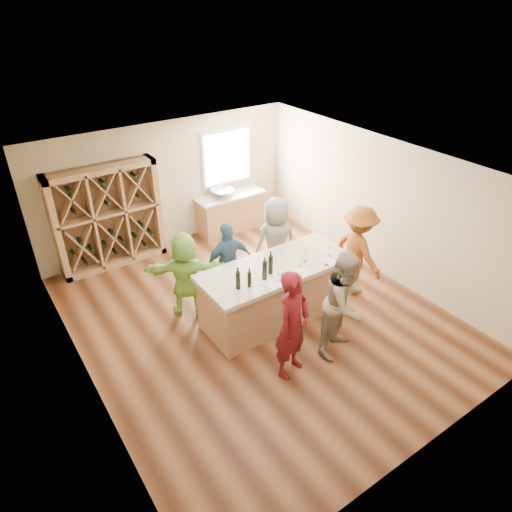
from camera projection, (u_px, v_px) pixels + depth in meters
floor at (258, 318)px, 8.39m from camera, size 6.00×7.00×0.10m
ceiling at (258, 167)px, 6.90m from camera, size 6.00×7.00×0.10m
wall_back at (168, 184)px, 10.16m from camera, size 6.00×0.10×2.80m
wall_front at (436, 381)px, 5.14m from camera, size 6.00×0.10×2.80m
wall_left at (73, 314)px, 6.17m from camera, size 0.10×7.00×2.80m
wall_right at (383, 207)px, 9.12m from camera, size 0.10×7.00×2.80m
window_frame at (227, 157)px, 10.65m from camera, size 1.30×0.06×1.30m
window_pane at (227, 157)px, 10.62m from camera, size 1.18×0.01×1.18m
wine_rack at (108, 217)px, 9.39m from camera, size 2.20×0.45×2.20m
back_counter_base at (231, 213)px, 11.09m from camera, size 1.60×0.58×0.86m
back_counter_top at (230, 196)px, 10.85m from camera, size 1.70×0.62×0.06m
sink at (223, 193)px, 10.69m from camera, size 0.54×0.54×0.19m
faucet at (219, 188)px, 10.79m from camera, size 0.02×0.02×0.30m
tasting_counter_base at (275, 293)px, 8.12m from camera, size 2.60×1.00×1.00m
tasting_counter_top at (276, 268)px, 7.84m from camera, size 2.72×1.12×0.08m
wine_bottle_a at (238, 280)px, 7.17m from camera, size 0.09×0.09×0.31m
wine_bottle_b at (249, 279)px, 7.22m from camera, size 0.08×0.08×0.27m
wine_bottle_d at (265, 271)px, 7.39m from camera, size 0.10×0.10×0.33m
wine_bottle_e at (271, 265)px, 7.54m from camera, size 0.08×0.08×0.33m
wine_glass_a at (279, 278)px, 7.36m from camera, size 0.08×0.08×0.16m
wine_glass_b at (301, 270)px, 7.56m from camera, size 0.06×0.06×0.16m
wine_glass_c at (327, 260)px, 7.80m from camera, size 0.08×0.08×0.17m
wine_glass_d at (305, 257)px, 7.89m from camera, size 0.08×0.08×0.20m
wine_glass_e at (330, 252)px, 8.04m from camera, size 0.09×0.09×0.19m
tasting_menu_a at (272, 283)px, 7.37m from camera, size 0.31×0.36×0.00m
tasting_menu_b at (303, 271)px, 7.67m from camera, size 0.27×0.32×0.00m
tasting_menu_c at (330, 261)px, 7.95m from camera, size 0.23×0.30×0.00m
person_near_left at (293, 325)px, 6.74m from camera, size 0.79×0.68×1.82m
person_near_right at (345, 303)px, 7.18m from camera, size 1.00×0.75×1.83m
person_server at (358, 251)px, 8.62m from camera, size 0.61×1.19×1.80m
person_far_mid at (229, 262)px, 8.47m from camera, size 0.96×0.54×1.59m
person_far_right at (276, 242)px, 8.91m from camera, size 0.95×0.68×1.81m
person_far_left at (186, 275)px, 8.06m from camera, size 1.57×1.23×1.62m
wine_glass_f at (267, 257)px, 7.89m from camera, size 0.07×0.07×0.18m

